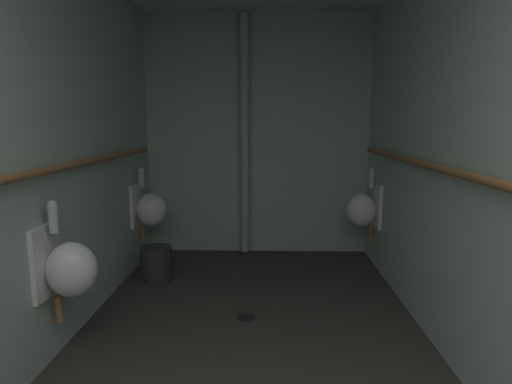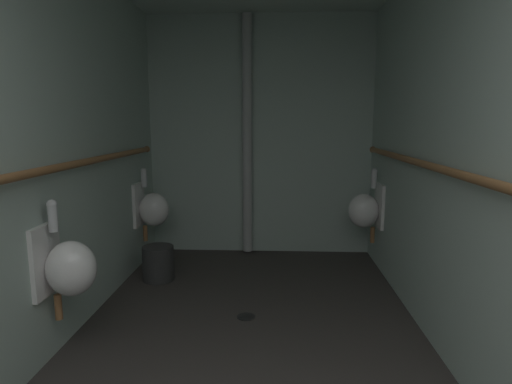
% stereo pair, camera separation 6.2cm
% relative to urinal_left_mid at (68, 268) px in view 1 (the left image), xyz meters
% --- Properties ---
extents(floor, '(2.57, 4.69, 0.08)m').
position_rel_urinal_left_mid_xyz_m(floor, '(1.08, 0.03, -0.64)').
color(floor, '#383330').
rests_on(floor, ground).
extents(wall_left, '(0.06, 4.69, 2.61)m').
position_rel_urinal_left_mid_xyz_m(wall_left, '(-0.18, 0.03, 0.70)').
color(wall_left, '#ACC0B5').
rests_on(wall_left, ground).
extents(wall_right, '(0.06, 4.69, 2.61)m').
position_rel_urinal_left_mid_xyz_m(wall_right, '(2.34, 0.03, 0.70)').
color(wall_right, '#ACC0B5').
rests_on(wall_right, ground).
extents(wall_back, '(2.57, 0.06, 2.61)m').
position_rel_urinal_left_mid_xyz_m(wall_back, '(1.08, 2.34, 0.70)').
color(wall_back, '#ACC0B5').
rests_on(wall_back, ground).
extents(urinal_left_mid, '(0.32, 0.30, 0.76)m').
position_rel_urinal_left_mid_xyz_m(urinal_left_mid, '(0.00, 0.00, 0.00)').
color(urinal_left_mid, white).
extents(urinal_left_far, '(0.32, 0.30, 0.76)m').
position_rel_urinal_left_mid_xyz_m(urinal_left_far, '(0.00, 1.76, 0.00)').
color(urinal_left_far, white).
extents(urinal_right_mid, '(0.32, 0.30, 0.76)m').
position_rel_urinal_left_mid_xyz_m(urinal_right_mid, '(2.16, 1.80, 0.00)').
color(urinal_right_mid, white).
extents(supply_pipe_left, '(0.06, 3.94, 0.06)m').
position_rel_urinal_left_mid_xyz_m(supply_pipe_left, '(-0.09, 0.02, 0.59)').
color(supply_pipe_left, '#936038').
extents(supply_pipe_right, '(0.06, 3.93, 0.06)m').
position_rel_urinal_left_mid_xyz_m(supply_pipe_right, '(2.25, 0.07, 0.59)').
color(supply_pipe_right, '#936038').
extents(standpipe_back_wall, '(0.10, 0.10, 2.56)m').
position_rel_urinal_left_mid_xyz_m(standpipe_back_wall, '(0.94, 2.23, 0.70)').
color(standpipe_back_wall, '#B2B2B2').
rests_on(standpipe_back_wall, ground).
extents(floor_drain, '(0.14, 0.14, 0.01)m').
position_rel_urinal_left_mid_xyz_m(floor_drain, '(1.04, 0.62, -0.60)').
color(floor_drain, black).
rests_on(floor_drain, ground).
extents(waste_bin, '(0.29, 0.29, 0.32)m').
position_rel_urinal_left_mid_xyz_m(waste_bin, '(0.16, 1.36, -0.44)').
color(waste_bin, '#2D2D2D').
rests_on(waste_bin, ground).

